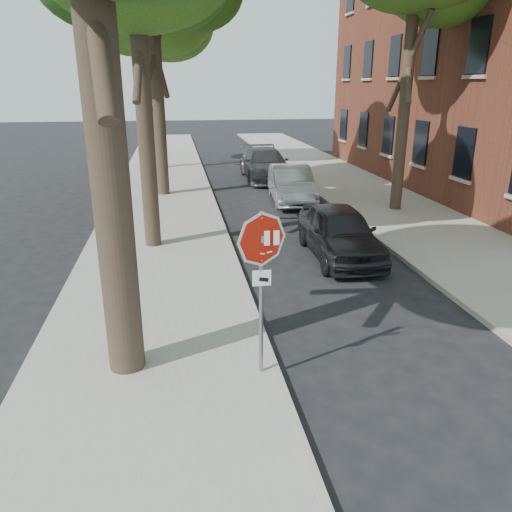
# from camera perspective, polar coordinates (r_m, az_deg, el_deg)

# --- Properties ---
(ground) EXTENTS (120.00, 120.00, 0.00)m
(ground) POSITION_cam_1_polar(r_m,az_deg,el_deg) (8.32, 5.44, -13.21)
(ground) COLOR black
(ground) RESTS_ON ground
(sidewalk_left) EXTENTS (4.00, 55.00, 0.12)m
(sidewalk_left) POSITION_cam_1_polar(r_m,az_deg,el_deg) (19.30, -10.84, 5.64)
(sidewalk_left) COLOR gray
(sidewalk_left) RESTS_ON ground
(sidewalk_right) EXTENTS (4.00, 55.00, 0.12)m
(sidewalk_right) POSITION_cam_1_polar(r_m,az_deg,el_deg) (20.84, 13.34, 6.45)
(sidewalk_right) COLOR gray
(sidewalk_right) RESTS_ON ground
(curb_left) EXTENTS (0.12, 55.00, 0.13)m
(curb_left) POSITION_cam_1_polar(r_m,az_deg,el_deg) (19.34, -4.74, 5.96)
(curb_left) COLOR #9E9384
(curb_left) RESTS_ON ground
(curb_right) EXTENTS (0.12, 55.00, 0.13)m
(curb_right) POSITION_cam_1_polar(r_m,az_deg,el_deg) (20.15, 7.90, 6.38)
(curb_right) COLOR #9E9384
(curb_right) RESTS_ON ground
(stop_sign) EXTENTS (0.76, 0.34, 2.61)m
(stop_sign) POSITION_cam_1_polar(r_m,az_deg,el_deg) (7.30, 0.64, -0.83)
(stop_sign) COLOR gray
(stop_sign) RESTS_ON sidewalk_left
(tree_far) EXTENTS (5.29, 4.91, 9.33)m
(tree_far) POSITION_cam_1_polar(r_m,az_deg,el_deg) (28.05, -11.94, 24.40)
(tree_far) COLOR black
(tree_far) RESTS_ON sidewalk_left
(car_a) EXTENTS (1.73, 4.10, 1.39)m
(car_a) POSITION_cam_1_polar(r_m,az_deg,el_deg) (13.49, 9.53, 2.72)
(car_a) COLOR black
(car_a) RESTS_ON ground
(car_b) EXTENTS (1.84, 4.36, 1.40)m
(car_b) POSITION_cam_1_polar(r_m,az_deg,el_deg) (19.86, 4.06, 8.20)
(car_b) COLOR #B1B5BA
(car_b) RESTS_ON ground
(car_c) EXTENTS (2.09, 5.10, 1.48)m
(car_c) POSITION_cam_1_polar(r_m,az_deg,el_deg) (24.62, 1.06, 10.45)
(car_c) COLOR #55565B
(car_c) RESTS_ON ground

